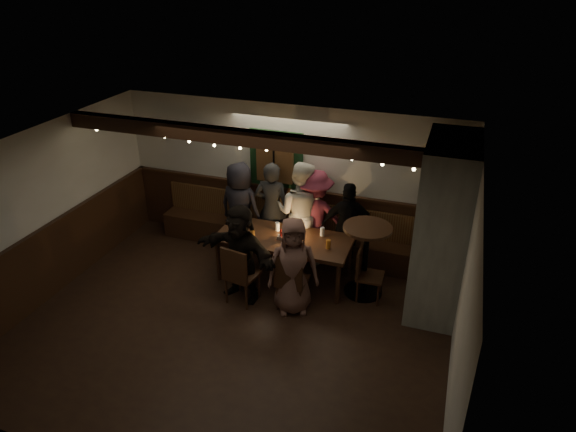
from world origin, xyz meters
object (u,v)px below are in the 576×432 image
at_px(person_b, 272,209).
at_px(person_c, 301,212).
at_px(chair_end, 365,271).
at_px(chair_near_left, 238,272).
at_px(person_g, 293,266).
at_px(person_e, 348,227).
at_px(high_top, 366,252).
at_px(person_a, 240,207).
at_px(dining_table, 284,241).
at_px(person_f, 240,253).
at_px(chair_near_right, 290,279).
at_px(person_d, 315,217).

xyz_separation_m(person_b, person_c, (0.54, -0.06, 0.05)).
relative_size(chair_end, person_b, 0.51).
relative_size(chair_near_left, person_g, 0.64).
distance_m(chair_end, person_e, 0.94).
distance_m(chair_near_left, person_c, 1.64).
height_order(high_top, person_a, person_a).
height_order(dining_table, person_b, person_b).
height_order(chair_end, person_f, person_f).
bearing_deg(chair_near_right, dining_table, 116.09).
bearing_deg(chair_near_left, chair_end, 23.29).
height_order(person_a, person_b, person_b).
relative_size(person_a, person_g, 1.08).
relative_size(high_top, person_d, 0.71).
relative_size(dining_table, person_d, 1.29).
xyz_separation_m(dining_table, person_c, (0.07, 0.67, 0.20)).
bearing_deg(person_c, person_f, 71.81).
height_order(chair_near_left, person_a, person_a).
distance_m(chair_near_right, high_top, 1.24).
xyz_separation_m(chair_near_right, person_f, (-0.82, 0.08, 0.24)).
bearing_deg(chair_near_right, person_b, 119.45).
distance_m(chair_near_left, person_f, 0.30).
bearing_deg(person_f, chair_end, 33.36).
xyz_separation_m(person_a, person_b, (0.57, 0.06, 0.03)).
xyz_separation_m(person_e, person_g, (-0.49, -1.42, -0.01)).
bearing_deg(dining_table, person_d, 68.12).
distance_m(dining_table, chair_near_left, 0.96).
relative_size(chair_near_right, high_top, 0.82).
xyz_separation_m(high_top, person_d, (-1.02, 0.70, 0.09)).
xyz_separation_m(chair_near_right, person_e, (0.53, 1.42, 0.23)).
height_order(high_top, person_b, person_b).
distance_m(high_top, person_g, 1.19).
distance_m(chair_near_left, high_top, 1.95).
bearing_deg(person_a, chair_near_right, 144.13).
bearing_deg(person_c, person_d, -162.94).
distance_m(dining_table, person_g, 0.85).
relative_size(person_c, person_f, 1.16).
bearing_deg(dining_table, person_c, 84.42).
height_order(high_top, person_f, person_f).
relative_size(chair_near_right, person_a, 0.58).
bearing_deg(person_c, person_g, 106.24).
bearing_deg(person_c, dining_table, 87.29).
bearing_deg(person_e, high_top, 112.81).
relative_size(chair_near_right, person_b, 0.56).
bearing_deg(person_g, chair_end, 11.12).
xyz_separation_m(person_a, person_g, (1.45, -1.41, -0.06)).
relative_size(chair_near_left, person_a, 0.60).
bearing_deg(person_f, dining_table, 71.81).
bearing_deg(person_f, person_b, 106.62).
bearing_deg(chair_end, person_f, -162.48).
distance_m(chair_near_right, person_f, 0.85).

